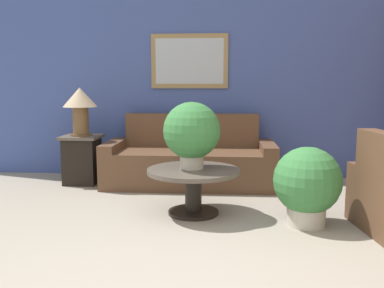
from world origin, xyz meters
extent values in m
cube|color=#42569E|center=(0.00, 3.42, 1.30)|extent=(6.94, 0.06, 2.60)
cube|color=#997A4C|center=(-0.22, 3.38, 1.55)|extent=(1.02, 0.03, 0.72)
cube|color=#B2BCC6|center=(-0.22, 3.37, 1.55)|extent=(0.90, 0.01, 0.60)
cube|color=brown|center=(-0.17, 2.83, 0.22)|extent=(1.73, 0.87, 0.44)
cube|color=brown|center=(-0.17, 3.19, 0.65)|extent=(1.73, 0.16, 0.43)
cube|color=brown|center=(-1.13, 2.83, 0.27)|extent=(0.18, 0.87, 0.54)
cube|color=brown|center=(0.79, 2.83, 0.27)|extent=(0.18, 0.87, 0.54)
cube|color=brown|center=(1.54, 1.16, 0.65)|extent=(0.23, 0.64, 0.43)
cylinder|color=black|center=(-0.04, 1.65, 0.01)|extent=(0.49, 0.49, 0.03)
cylinder|color=black|center=(-0.04, 1.65, 0.22)|extent=(0.16, 0.16, 0.38)
cylinder|color=brown|center=(-0.04, 1.65, 0.43)|extent=(0.90, 0.90, 0.04)
cube|color=black|center=(-1.54, 2.84, 0.29)|extent=(0.40, 0.40, 0.58)
cube|color=brown|center=(-1.54, 2.84, 0.59)|extent=(0.47, 0.47, 0.03)
cylinder|color=brown|center=(-1.54, 2.84, 0.62)|extent=(0.28, 0.28, 0.02)
cylinder|color=brown|center=(-1.54, 2.84, 0.80)|extent=(0.20, 0.20, 0.34)
cone|color=tan|center=(-1.54, 2.84, 1.09)|extent=(0.42, 0.42, 0.24)
cylinder|color=beige|center=(-0.06, 1.67, 0.53)|extent=(0.23, 0.23, 0.16)
sphere|color=#387A3D|center=(-0.06, 1.67, 0.81)|extent=(0.55, 0.55, 0.55)
cylinder|color=beige|center=(0.99, 1.39, 0.09)|extent=(0.34, 0.34, 0.18)
sphere|color=#387A3D|center=(0.99, 1.39, 0.41)|extent=(0.60, 0.60, 0.60)
camera|label=1|loc=(0.25, -2.38, 1.26)|focal=40.00mm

